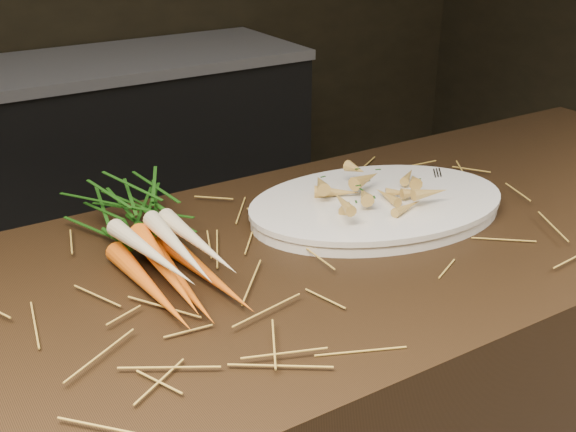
% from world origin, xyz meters
% --- Properties ---
extents(back_counter, '(1.82, 0.62, 0.84)m').
position_xyz_m(back_counter, '(0.30, 2.18, 0.42)').
color(back_counter, black).
rests_on(back_counter, ground).
extents(straw_bedding, '(1.40, 0.60, 0.02)m').
position_xyz_m(straw_bedding, '(0.00, 0.30, 0.91)').
color(straw_bedding, '#A98C2D').
rests_on(straw_bedding, main_counter).
extents(root_veg_bunch, '(0.17, 0.50, 0.09)m').
position_xyz_m(root_veg_bunch, '(-0.10, 0.44, 0.95)').
color(root_veg_bunch, '#E35700').
rests_on(root_veg_bunch, main_counter).
extents(serving_platter, '(0.53, 0.41, 0.03)m').
position_xyz_m(serving_platter, '(0.32, 0.36, 0.91)').
color(serving_platter, white).
rests_on(serving_platter, main_counter).
extents(roasted_veg_heap, '(0.26, 0.21, 0.05)m').
position_xyz_m(roasted_veg_heap, '(0.32, 0.36, 0.95)').
color(roasted_veg_heap, '#B58E3D').
rests_on(roasted_veg_heap, serving_platter).
extents(serving_fork, '(0.12, 0.15, 0.00)m').
position_xyz_m(serving_fork, '(0.49, 0.30, 0.93)').
color(serving_fork, silver).
rests_on(serving_fork, serving_platter).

